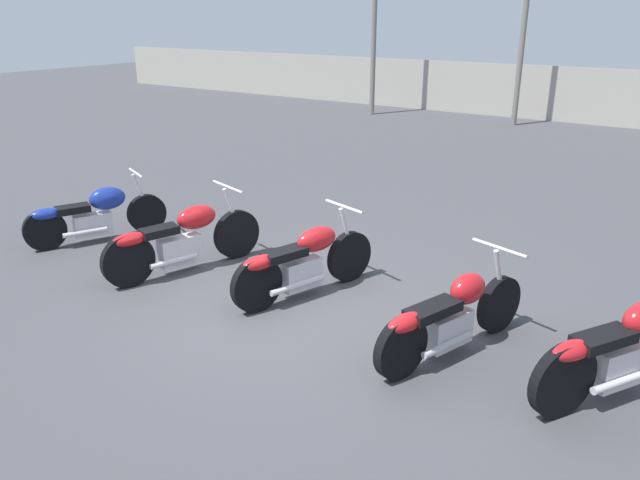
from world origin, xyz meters
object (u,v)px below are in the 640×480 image
motorcycle_slot_4 (624,350)px  motorcycle_slot_0 (95,214)px  motorcycle_slot_2 (303,262)px  motorcycle_slot_3 (451,317)px  motorcycle_slot_1 (182,240)px

motorcycle_slot_4 → motorcycle_slot_0: bearing=-149.5°
motorcycle_slot_2 → motorcycle_slot_3: (1.97, -0.28, -0.02)m
motorcycle_slot_1 → motorcycle_slot_2: size_ratio=1.10×
motorcycle_slot_3 → motorcycle_slot_4: size_ratio=1.05×
motorcycle_slot_0 → motorcycle_slot_1: bearing=20.5°
motorcycle_slot_1 → motorcycle_slot_3: (3.68, -0.01, -0.03)m
motorcycle_slot_3 → motorcycle_slot_1: bearing=-162.8°
motorcycle_slot_0 → motorcycle_slot_3: bearing=22.4°
motorcycle_slot_2 → motorcycle_slot_4: size_ratio=1.03×
motorcycle_slot_0 → motorcycle_slot_4: motorcycle_slot_4 is taller
motorcycle_slot_3 → motorcycle_slot_4: (1.51, 0.19, 0.04)m
motorcycle_slot_0 → motorcycle_slot_3: size_ratio=0.96×
motorcycle_slot_0 → motorcycle_slot_1: 1.91m
motorcycle_slot_1 → motorcycle_slot_3: motorcycle_slot_1 is taller
motorcycle_slot_1 → motorcycle_slot_4: motorcycle_slot_4 is taller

